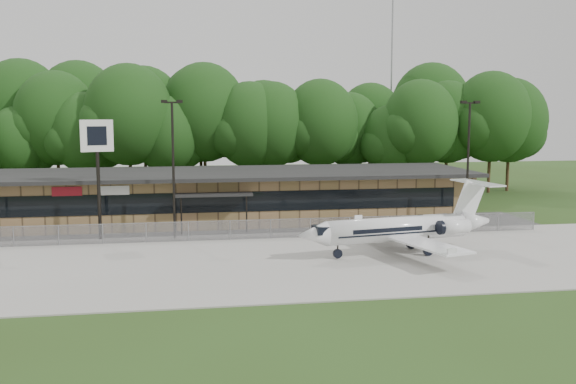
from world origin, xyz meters
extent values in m
plane|color=#2A3F16|center=(0.00, 0.00, 0.00)|extent=(160.00, 160.00, 0.00)
cube|color=#9E9B93|center=(0.00, 8.00, 0.04)|extent=(64.00, 18.00, 0.08)
cube|color=#383835|center=(0.00, 19.50, 0.03)|extent=(50.00, 9.00, 0.06)
cube|color=olive|center=(0.00, 24.00, 2.00)|extent=(40.00, 10.00, 4.00)
cube|color=black|center=(0.00, 18.98, 2.30)|extent=(36.00, 0.08, 1.60)
cube|color=black|center=(0.00, 23.50, 4.15)|extent=(41.00, 11.50, 0.30)
cube|color=black|center=(-2.00, 18.40, 3.00)|extent=(6.00, 1.60, 0.20)
cube|color=maroon|center=(-13.00, 18.95, 3.40)|extent=(2.20, 0.06, 0.70)
cube|color=silver|center=(-9.50, 18.95, 3.40)|extent=(2.20, 0.06, 0.70)
cube|color=gray|center=(0.00, 15.00, 0.75)|extent=(46.00, 0.03, 1.50)
cube|color=gray|center=(0.00, 15.00, 1.50)|extent=(46.00, 0.04, 0.04)
cylinder|color=gray|center=(22.00, 48.00, 12.50)|extent=(0.20, 0.20, 25.00)
cylinder|color=black|center=(-5.00, 16.50, 5.00)|extent=(0.18, 0.18, 10.00)
cube|color=black|center=(-5.00, 16.50, 10.05)|extent=(1.20, 0.12, 0.12)
cube|color=black|center=(-5.55, 16.50, 10.12)|extent=(0.45, 0.30, 0.22)
cube|color=black|center=(-4.45, 16.50, 10.12)|extent=(0.45, 0.30, 0.22)
cylinder|color=black|center=(18.00, 16.50, 5.00)|extent=(0.18, 0.18, 10.00)
cube|color=black|center=(18.00, 16.50, 10.05)|extent=(1.20, 0.12, 0.12)
cube|color=black|center=(17.45, 16.50, 10.12)|extent=(0.45, 0.30, 0.22)
cube|color=black|center=(18.55, 16.50, 10.12)|extent=(0.45, 0.30, 0.22)
cylinder|color=white|center=(9.41, 8.49, 1.68)|extent=(10.03, 3.27, 1.58)
cone|color=white|center=(3.56, 7.47, 1.68)|extent=(2.22, 1.90, 1.58)
cone|color=white|center=(15.36, 9.53, 1.83)|extent=(2.42, 1.94, 1.58)
cube|color=white|center=(10.46, 5.36, 1.24)|extent=(3.17, 6.23, 0.12)
cube|color=white|center=(9.34, 11.79, 1.24)|extent=(3.17, 6.23, 0.12)
cylinder|color=white|center=(13.14, 7.89, 1.83)|extent=(2.30, 1.25, 0.89)
cylinder|color=white|center=(12.71, 10.32, 1.83)|extent=(2.30, 1.25, 0.89)
cube|color=white|center=(14.87, 9.45, 3.27)|extent=(2.42, 0.56, 2.98)
cube|color=white|center=(15.46, 9.55, 4.51)|extent=(2.05, 4.71, 0.10)
cube|color=black|center=(4.24, 7.59, 1.96)|extent=(1.18, 1.34, 0.50)
cube|color=black|center=(11.17, 8.80, 0.35)|extent=(1.19, 2.48, 0.69)
cylinder|color=black|center=(5.31, 7.77, 0.35)|extent=(0.69, 0.69, 0.22)
cylinder|color=black|center=(-10.39, 16.80, 4.20)|extent=(0.30, 0.30, 8.40)
cube|color=silver|center=(-10.39, 16.80, 7.66)|extent=(2.31, 0.80, 2.31)
cube|color=black|center=(-10.36, 16.67, 7.66)|extent=(1.34, 0.37, 1.36)
camera|label=1|loc=(-4.29, -31.15, 9.49)|focal=40.00mm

